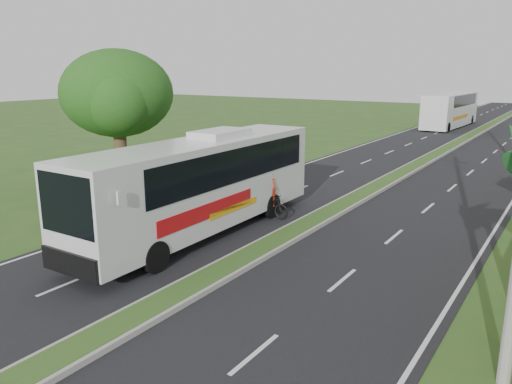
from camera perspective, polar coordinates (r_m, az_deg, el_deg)
The scene contains 8 objects.
ground at distance 14.21m, azimuth -12.34°, elevation -13.57°, with size 180.00×180.00×0.00m, color #28531E.
road_asphalt at distance 30.78m, azimuth 15.16°, elevation 1.29°, with size 14.00×160.00×0.02m, color black.
median_strip at distance 30.77m, azimuth 15.17°, elevation 1.46°, with size 1.20×160.00×0.18m.
lane_edge_left at distance 33.41m, azimuth 4.22°, elevation 2.69°, with size 0.12×160.00×0.01m, color silver.
shade_tree at distance 28.39m, azimuth -15.70°, elevation 10.47°, with size 6.30×6.00×7.54m.
coach_bus_main at distance 19.82m, azimuth -6.10°, elevation 1.46°, with size 2.81×12.61×4.06m.
coach_bus_far at distance 61.44m, azimuth 21.37°, elevation 8.93°, with size 3.33×13.05×3.77m.
motorcyclist at distance 22.13m, azimuth 1.66°, elevation -1.07°, with size 1.80×0.53×2.17m.
Camera 1 is at (9.23, -8.64, 6.49)m, focal length 35.00 mm.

